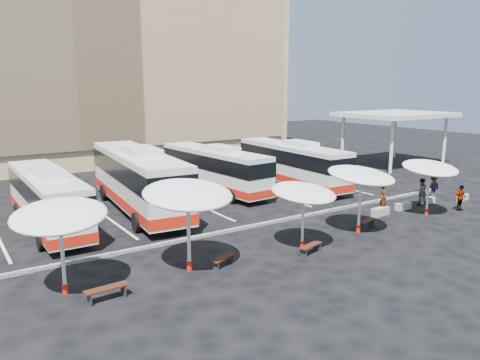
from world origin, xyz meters
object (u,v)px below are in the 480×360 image
sunshade_0 (59,216)px  sunshade_1 (188,195)px  passenger_3 (433,186)px  bus_3 (292,163)px  conc_bench_3 (463,197)px  bus_2 (214,168)px  passenger_0 (384,199)px  passenger_1 (422,192)px  sunshade_3 (361,176)px  wood_bench_2 (310,247)px  passenger_2 (460,198)px  wood_bench_3 (367,222)px  conc_bench_0 (380,212)px  sunshade_4 (430,168)px  sunshade_2 (304,193)px  wood_bench_0 (107,290)px  wood_bench_1 (223,259)px  bus_0 (47,197)px  conc_bench_1 (403,206)px  bus_1 (138,178)px  conc_bench_2 (427,200)px

sunshade_0 → sunshade_1: (5.03, -0.60, 0.27)m
sunshade_0 → passenger_3: (25.35, 1.54, -2.24)m
bus_3 → conc_bench_3: (6.88, -10.25, -1.66)m
bus_2 → passenger_0: 12.51m
passenger_1 → sunshade_3: bearing=53.3°
wood_bench_2 → passenger_2: bearing=2.5°
wood_bench_3 → conc_bench_0: bearing=25.4°
sunshade_0 → sunshade_4: size_ratio=1.17×
sunshade_2 → passenger_2: size_ratio=2.30×
bus_3 → passenger_2: 12.45m
wood_bench_3 → conc_bench_3: size_ratio=1.31×
passenger_1 → wood_bench_0: bearing=46.3°
sunshade_1 → wood_bench_1: bearing=-15.0°
passenger_0 → bus_0: bearing=111.8°
conc_bench_1 → sunshade_1: bearing=-175.2°
bus_2 → passenger_0: bus_2 is taller
sunshade_4 → wood_bench_0: bearing=-178.3°
wood_bench_1 → passenger_0: 12.99m
bus_1 → sunshade_1: size_ratio=3.36×
wood_bench_0 → conc_bench_1: size_ratio=1.36×
bus_1 → conc_bench_2: bearing=-22.9°
passenger_0 → sunshade_3: bearing=160.1°
sunshade_3 → sunshade_4: bearing=1.5°
passenger_1 → conc_bench_2: bearing=-138.8°
conc_bench_1 → wood_bench_0: bearing=-173.8°
bus_1 → sunshade_3: bus_1 is taller
sunshade_3 → passenger_2: 9.15m
wood_bench_1 → passenger_1: 16.72m
sunshade_4 → conc_bench_2: 4.04m
sunshade_3 → sunshade_4: sunshade_3 is taller
conc_bench_3 → sunshade_4: bearing=-170.8°
sunshade_2 → sunshade_4: (10.40, 0.35, 0.12)m
sunshade_4 → conc_bench_3: size_ratio=3.67×
conc_bench_3 → passenger_3: passenger_3 is taller
conc_bench_1 → passenger_2: 3.58m
wood_bench_0 → conc_bench_1: (19.99, 2.17, -0.16)m
wood_bench_1 → sunshade_2: bearing=-2.1°
passenger_0 → sunshade_2: bearing=150.3°
wood_bench_0 → passenger_1: (21.95, 2.27, 0.52)m
sunshade_1 → wood_bench_2: bearing=-13.3°
bus_0 → wood_bench_1: 11.54m
sunshade_0 → passenger_0: (19.34, 0.85, -2.15)m
bus_1 → conc_bench_0: size_ratio=10.09×
passenger_0 → passenger_1: (3.77, 0.01, -0.05)m
passenger_0 → wood_bench_0: bearing=143.9°
wood_bench_0 → bus_0: bearing=88.9°
sunshade_3 → sunshade_2: bearing=-177.4°
sunshade_2 → passenger_3: bearing=10.6°
sunshade_0 → wood_bench_0: size_ratio=2.79×
bus_2 → wood_bench_2: bus_2 is taller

